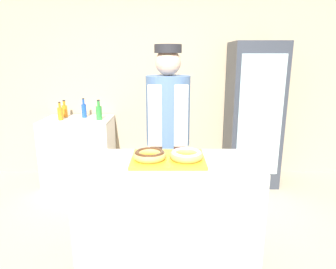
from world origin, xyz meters
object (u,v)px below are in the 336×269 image
at_px(brownie_back_right, 180,150).
at_px(chest_freezer, 80,150).
at_px(bottle_green, 99,112).
at_px(donut_light_glaze, 186,155).
at_px(brownie_back_left, 156,150).
at_px(bottle_blue, 84,110).
at_px(beverage_fridge, 253,115).
at_px(bottle_orange_b, 60,113).
at_px(bottle_orange, 65,111).
at_px(donut_chocolate_glaze, 150,155).
at_px(serving_tray, 168,159).
at_px(baker_person, 168,136).

distance_m(brownie_back_right, chest_freezer, 2.16).
relative_size(chest_freezer, bottle_green, 3.43).
bearing_deg(bottle_green, donut_light_glaze, -58.96).
height_order(brownie_back_left, bottle_blue, bottle_blue).
distance_m(beverage_fridge, bottle_orange_b, 2.54).
xyz_separation_m(bottle_blue, bottle_orange, (-0.27, 0.03, -0.01)).
xyz_separation_m(bottle_blue, bottle_orange_b, (-0.27, -0.17, -0.01)).
distance_m(donut_light_glaze, chest_freezer, 2.32).
xyz_separation_m(donut_chocolate_glaze, beverage_fridge, (1.27, 1.79, -0.04)).
height_order(brownie_back_right, chest_freezer, brownie_back_right).
bearing_deg(bottle_blue, serving_tray, -58.30).
height_order(bottle_blue, bottle_orange, bottle_blue).
xyz_separation_m(baker_person, chest_freezer, (-1.22, 1.14, -0.50)).
distance_m(brownie_back_right, baker_person, 0.50).
xyz_separation_m(bottle_green, bottle_blue, (-0.24, 0.15, 0.00)).
height_order(serving_tray, brownie_back_left, brownie_back_left).
distance_m(brownie_back_left, beverage_fridge, 2.03).
distance_m(donut_light_glaze, beverage_fridge, 2.05).
height_order(brownie_back_left, baker_person, baker_person).
distance_m(donut_chocolate_glaze, bottle_blue, 2.14).
bearing_deg(bottle_orange_b, baker_person, -36.93).
bearing_deg(beverage_fridge, chest_freezer, 179.84).
relative_size(brownie_back_right, chest_freezer, 0.11).
distance_m(brownie_back_left, chest_freezer, 2.04).
distance_m(donut_light_glaze, bottle_orange, 2.47).
xyz_separation_m(donut_chocolate_glaze, bottle_green, (-0.77, 1.73, 0.01)).
height_order(beverage_fridge, bottle_blue, beverage_fridge).
xyz_separation_m(baker_person, bottle_orange, (-1.41, 1.25, 0.03)).
bearing_deg(bottle_green, brownie_back_right, -57.32).
bearing_deg(brownie_back_right, bottle_orange_b, 134.23).
bearing_deg(baker_person, chest_freezer, 136.96).
bearing_deg(brownie_back_right, serving_tray, -125.39).
bearing_deg(donut_light_glaze, bottle_green, 121.04).
bearing_deg(baker_person, bottle_orange, 138.39).
bearing_deg(bottle_blue, beverage_fridge, -2.34).
height_order(baker_person, bottle_orange, baker_person).
bearing_deg(bottle_green, bottle_orange_b, -178.32).
xyz_separation_m(donut_light_glaze, chest_freezer, (-1.36, 1.80, -0.53)).
bearing_deg(bottle_green, brownie_back_left, -62.63).
relative_size(donut_light_glaze, beverage_fridge, 0.13).
height_order(baker_person, beverage_fridge, beverage_fridge).
height_order(brownie_back_left, brownie_back_right, same).
bearing_deg(bottle_orange, donut_chocolate_glaze, -56.30).
xyz_separation_m(bottle_green, bottle_orange, (-0.51, 0.18, -0.01)).
bearing_deg(brownie_back_right, bottle_blue, 125.86).
distance_m(donut_chocolate_glaze, brownie_back_left, 0.18).
bearing_deg(donut_chocolate_glaze, baker_person, 78.46).
height_order(serving_tray, baker_person, baker_person).
distance_m(brownie_back_right, bottle_orange_b, 2.16).
bearing_deg(chest_freezer, bottle_orange_b, -156.16).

